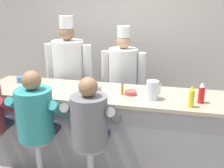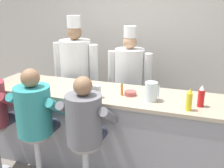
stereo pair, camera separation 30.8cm
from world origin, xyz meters
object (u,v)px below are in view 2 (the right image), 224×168
object	(u,v)px
hot_sauce_bottle_orange	(122,90)
ketchup_bottle_red	(201,97)
cook_in_whites_near	(76,71)
cook_in_whites_far	(129,78)
breakfast_plate	(34,87)
diner_seated_grey	(85,122)
mustard_bottle_yellow	(189,100)
napkin_dispenser_chrome	(95,91)
cereal_bowl	(130,93)
coffee_mug_blue	(27,77)
diner_seated_teal	(36,113)
water_pitcher_clear	(151,91)

from	to	relation	value
hot_sauce_bottle_orange	ketchup_bottle_red	bearing A→B (deg)	-3.59
cook_in_whites_near	hot_sauce_bottle_orange	bearing A→B (deg)	-37.92
cook_in_whites_near	cook_in_whites_far	distance (m)	0.83
breakfast_plate	cook_in_whites_near	bearing A→B (deg)	79.78
cook_in_whites_far	hot_sauce_bottle_orange	bearing A→B (deg)	-80.04
diner_seated_grey	cook_in_whites_near	xyz separation A→B (m)	(-0.74, 1.29, 0.15)
mustard_bottle_yellow	diner_seated_grey	world-z (taller)	diner_seated_grey
napkin_dispenser_chrome	cook_in_whites_near	bearing A→B (deg)	127.57
mustard_bottle_yellow	cereal_bowl	world-z (taller)	mustard_bottle_yellow
coffee_mug_blue	diner_seated_grey	xyz separation A→B (m)	(1.19, -0.69, -0.18)
hot_sauce_bottle_orange	breakfast_plate	size ratio (longest dim) A/B	0.56
cook_in_whites_near	diner_seated_grey	bearing A→B (deg)	-60.05
ketchup_bottle_red	breakfast_plate	distance (m)	2.01
breakfast_plate	cook_in_whites_far	size ratio (longest dim) A/B	0.15
hot_sauce_bottle_orange	napkin_dispenser_chrome	bearing A→B (deg)	-148.65
cereal_bowl	cook_in_whites_near	world-z (taller)	cook_in_whites_near
napkin_dispenser_chrome	cook_in_whites_far	world-z (taller)	cook_in_whites_far
ketchup_bottle_red	breakfast_plate	size ratio (longest dim) A/B	0.93
ketchup_bottle_red	coffee_mug_blue	bearing A→B (deg)	174.79
cereal_bowl	cook_in_whites_near	bearing A→B (deg)	145.71
diner_seated_teal	diner_seated_grey	world-z (taller)	diner_seated_teal
water_pitcher_clear	ketchup_bottle_red	bearing A→B (deg)	0.32
mustard_bottle_yellow	breakfast_plate	size ratio (longest dim) A/B	0.92
mustard_bottle_yellow	cook_in_whites_near	distance (m)	1.99
diner_seated_grey	coffee_mug_blue	bearing A→B (deg)	150.02
ketchup_bottle_red	coffee_mug_blue	xyz separation A→B (m)	(-2.30, 0.21, -0.07)
breakfast_plate	diner_seated_teal	distance (m)	0.54
breakfast_plate	coffee_mug_blue	world-z (taller)	coffee_mug_blue
mustard_bottle_yellow	diner_seated_grey	bearing A→B (deg)	-161.38
hot_sauce_bottle_orange	breakfast_plate	distance (m)	1.14
cook_in_whites_near	ketchup_bottle_red	bearing A→B (deg)	-23.72
coffee_mug_blue	cook_in_whites_near	size ratio (longest dim) A/B	0.07
coffee_mug_blue	mustard_bottle_yellow	bearing A→B (deg)	-9.18
cereal_bowl	ketchup_bottle_red	bearing A→B (deg)	-6.14
ketchup_bottle_red	cook_in_whites_far	xyz separation A→B (m)	(-1.04, 0.96, -0.18)
hot_sauce_bottle_orange	cook_in_whites_near	bearing A→B (deg)	142.08
napkin_dispenser_chrome	diner_seated_teal	distance (m)	0.70
mustard_bottle_yellow	coffee_mug_blue	distance (m)	2.22
breakfast_plate	cereal_bowl	bearing A→B (deg)	6.25
napkin_dispenser_chrome	mustard_bottle_yellow	bearing A→B (deg)	-2.06
water_pitcher_clear	cook_in_whites_near	xyz separation A→B (m)	(-1.33, 0.82, -0.10)
ketchup_bottle_red	diner_seated_teal	bearing A→B (deg)	-164.38
coffee_mug_blue	napkin_dispenser_chrome	distance (m)	1.20
hot_sauce_bottle_orange	napkin_dispenser_chrome	size ratio (longest dim) A/B	1.00
mustard_bottle_yellow	napkin_dispenser_chrome	size ratio (longest dim) A/B	1.65
cereal_bowl	napkin_dispenser_chrome	world-z (taller)	napkin_dispenser_chrome
ketchup_bottle_red	cook_in_whites_far	distance (m)	1.43
mustard_bottle_yellow	diner_seated_teal	distance (m)	1.65
napkin_dispenser_chrome	diner_seated_teal	xyz separation A→B (m)	(-0.56, -0.37, -0.20)
cereal_bowl	cook_in_whites_far	xyz separation A→B (m)	(-0.26, 0.88, -0.09)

